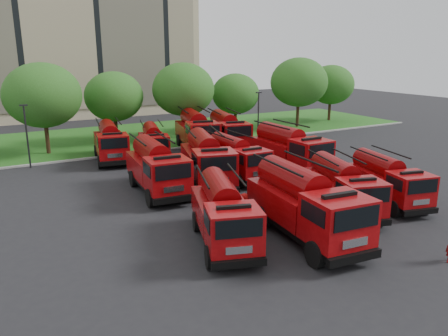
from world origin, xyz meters
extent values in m
plane|color=black|center=(0.00, 0.00, 0.00)|extent=(140.00, 140.00, 0.00)
cube|color=#175216|center=(0.00, 26.00, 0.06)|extent=(70.00, 16.00, 0.12)
cube|color=gray|center=(0.00, 17.90, 0.07)|extent=(70.00, 0.30, 0.14)
cube|color=#C1B18F|center=(2.00, 48.00, 12.50)|extent=(30.00, 14.00, 25.00)
cube|color=black|center=(2.00, 40.90, 12.50)|extent=(28.00, 0.15, 22.00)
cylinder|color=#382314|center=(-8.00, 21.50, 1.40)|extent=(0.36, 0.36, 2.80)
ellipsoid|color=#204914|center=(-8.00, 21.50, 5.36)|extent=(6.72, 6.72, 5.71)
cylinder|color=#382314|center=(-1.00, 24.00, 1.22)|extent=(0.36, 0.36, 2.45)
ellipsoid|color=#204914|center=(-1.00, 24.00, 4.69)|extent=(5.88, 5.88, 5.00)
cylinder|color=#382314|center=(6.00, 22.50, 1.36)|extent=(0.36, 0.36, 2.73)
ellipsoid|color=#204914|center=(6.00, 22.50, 5.23)|extent=(6.55, 6.55, 5.57)
cylinder|color=#382314|center=(13.00, 23.50, 1.14)|extent=(0.36, 0.36, 2.27)
ellipsoid|color=#204914|center=(13.00, 23.50, 4.36)|extent=(5.46, 5.46, 4.64)
cylinder|color=#382314|center=(21.00, 22.00, 1.43)|extent=(0.36, 0.36, 2.87)
ellipsoid|color=#204914|center=(21.00, 22.00, 5.49)|extent=(6.89, 6.89, 5.85)
cylinder|color=#382314|center=(28.00, 24.00, 1.26)|extent=(0.36, 0.36, 2.52)
ellipsoid|color=#204914|center=(28.00, 24.00, 4.82)|extent=(6.05, 6.05, 5.14)
cylinder|color=black|center=(-10.00, 17.20, 2.50)|extent=(0.14, 0.14, 5.00)
cube|color=black|center=(-10.00, 17.20, 5.05)|extent=(0.60, 0.25, 0.12)
cylinder|color=black|center=(12.00, 17.20, 2.50)|extent=(0.14, 0.14, 5.00)
cube|color=black|center=(12.00, 17.20, 5.05)|extent=(0.60, 0.25, 0.12)
cube|color=black|center=(-3.33, -2.87, 0.62)|extent=(4.13, 7.00, 0.28)
cube|color=black|center=(-4.38, -6.07, 0.57)|extent=(2.33, 0.96, 0.33)
cube|color=maroon|center=(-4.04, -5.03, 1.69)|extent=(2.86, 2.71, 1.85)
cube|color=black|center=(-4.37, -6.05, 2.11)|extent=(1.91, 0.66, 0.81)
cube|color=maroon|center=(-3.01, -1.87, 1.38)|extent=(3.56, 4.87, 1.23)
cylinder|color=#620204|center=(-3.01, -1.87, 2.39)|extent=(2.59, 4.23, 1.42)
cylinder|color=black|center=(-5.14, -4.88, 0.52)|extent=(0.64, 1.10, 1.04)
cylinder|color=black|center=(-3.06, -5.55, 0.52)|extent=(0.64, 1.10, 1.04)
cylinder|color=black|center=(-3.84, -0.90, 0.52)|extent=(0.64, 1.10, 1.04)
cylinder|color=black|center=(-1.77, -1.58, 0.52)|extent=(0.64, 1.10, 1.04)
cube|color=black|center=(0.46, -4.32, 0.71)|extent=(3.27, 7.84, 0.33)
cube|color=black|center=(0.07, -8.17, 0.65)|extent=(2.74, 0.55, 0.38)
cube|color=maroon|center=(0.20, -6.92, 1.93)|extent=(2.90, 2.66, 2.13)
cube|color=black|center=(0.07, -8.13, 2.42)|extent=(2.28, 0.29, 0.93)
cube|color=maroon|center=(0.58, -3.12, 1.58)|extent=(3.16, 5.26, 1.42)
cylinder|color=#620204|center=(0.58, -3.12, 2.74)|extent=(2.09, 4.72, 1.63)
cylinder|color=black|center=(-1.07, -7.01, 0.60)|extent=(0.50, 1.23, 1.20)
cylinder|color=black|center=(1.42, -7.26, 0.60)|extent=(0.50, 1.23, 1.20)
cylinder|color=black|center=(-0.59, -2.24, 0.60)|extent=(0.50, 1.23, 1.20)
cylinder|color=black|center=(1.91, -2.49, 0.60)|extent=(0.50, 1.23, 1.20)
cube|color=black|center=(4.74, -2.48, 0.60)|extent=(3.92, 6.82, 0.28)
cube|color=black|center=(3.79, -5.62, 0.56)|extent=(2.28, 0.89, 0.32)
cube|color=maroon|center=(4.10, -4.61, 1.64)|extent=(2.76, 2.61, 1.80)
cube|color=black|center=(3.80, -5.60, 2.06)|extent=(1.87, 0.61, 0.79)
cube|color=maroon|center=(5.04, -1.51, 1.34)|extent=(3.41, 4.73, 1.20)
cylinder|color=#620204|center=(5.04, -1.51, 2.33)|extent=(2.46, 4.12, 1.39)
cylinder|color=black|center=(3.03, -4.47, 0.51)|extent=(0.61, 1.07, 1.02)
cylinder|color=black|center=(5.06, -5.09, 0.51)|extent=(0.61, 1.07, 1.02)
cylinder|color=black|center=(4.21, -0.58, 0.51)|extent=(0.61, 1.07, 1.02)
cylinder|color=black|center=(6.25, -1.20, 0.51)|extent=(0.61, 1.07, 1.02)
cube|color=black|center=(8.30, -2.64, 0.58)|extent=(3.45, 6.55, 0.27)
cube|color=black|center=(7.56, -5.72, 0.54)|extent=(2.22, 0.73, 0.31)
cube|color=maroon|center=(7.80, -4.72, 1.58)|extent=(2.58, 2.42, 1.74)
cube|color=black|center=(7.57, -5.70, 1.99)|extent=(1.83, 0.48, 0.76)
cube|color=maroon|center=(8.53, -1.69, 1.29)|extent=(3.08, 4.50, 1.16)
cylinder|color=#620204|center=(8.53, -1.69, 2.24)|extent=(2.17, 3.96, 1.34)
cylinder|color=black|center=(6.76, -4.66, 0.49)|extent=(0.53, 1.03, 0.98)
cylinder|color=black|center=(8.76, -5.14, 0.49)|extent=(0.53, 1.03, 0.98)
cylinder|color=black|center=(7.67, -0.84, 0.49)|extent=(0.53, 1.03, 0.98)
cylinder|color=black|center=(9.67, -1.32, 0.49)|extent=(0.53, 1.03, 0.98)
cube|color=black|center=(-3.28, 6.28, 0.67)|extent=(3.01, 7.44, 0.31)
cube|color=black|center=(-3.61, 2.62, 0.62)|extent=(2.60, 0.48, 0.36)
cube|color=maroon|center=(-3.50, 3.80, 1.84)|extent=(2.73, 2.49, 2.02)
cube|color=black|center=(-3.60, 2.65, 2.31)|extent=(2.17, 0.24, 0.88)
cube|color=maroon|center=(-3.19, 7.42, 1.50)|extent=(2.95, 4.97, 1.35)
cylinder|color=#620204|center=(-3.19, 7.42, 2.61)|extent=(1.93, 4.47, 1.56)
cylinder|color=black|center=(-4.71, 3.70, 0.57)|extent=(0.46, 1.17, 1.14)
cylinder|color=black|center=(-2.33, 3.49, 0.57)|extent=(0.46, 1.17, 1.14)
cylinder|color=black|center=(-4.31, 8.25, 0.57)|extent=(0.46, 1.17, 1.14)
cylinder|color=black|center=(-1.93, 8.04, 0.57)|extent=(0.46, 1.17, 1.14)
cube|color=black|center=(0.46, 6.34, 0.70)|extent=(4.39, 7.90, 0.32)
cube|color=black|center=(-0.56, 2.67, 0.64)|extent=(2.66, 0.98, 0.38)
cube|color=maroon|center=(-0.23, 3.86, 1.90)|extent=(3.17, 2.98, 2.09)
cube|color=black|center=(-0.55, 2.70, 2.39)|extent=(2.18, 0.66, 0.91)
cube|color=maroon|center=(0.78, 7.47, 1.56)|extent=(3.86, 5.46, 1.39)
cylinder|color=#620204|center=(0.78, 7.47, 2.70)|extent=(2.76, 4.77, 1.61)
cylinder|color=black|center=(-1.48, 3.98, 0.59)|extent=(0.68, 1.24, 1.18)
cylinder|color=black|center=(0.90, 3.32, 0.59)|extent=(0.68, 1.24, 1.18)
cylinder|color=black|center=(-0.21, 8.53, 0.59)|extent=(0.68, 1.24, 1.18)
cylinder|color=black|center=(2.17, 7.87, 0.59)|extent=(0.68, 1.24, 1.18)
cube|color=black|center=(3.08, 6.72, 0.60)|extent=(2.18, 6.49, 0.28)
cube|color=black|center=(3.05, 3.44, 0.55)|extent=(2.31, 0.25, 0.32)
cube|color=maroon|center=(3.06, 4.50, 1.64)|extent=(2.28, 2.05, 1.80)
cube|color=black|center=(3.05, 3.46, 2.06)|extent=(1.94, 0.06, 0.79)
cube|color=maroon|center=(3.09, 7.73, 1.34)|extent=(2.30, 4.27, 1.20)
cylinder|color=#620204|center=(3.09, 7.73, 2.32)|extent=(1.42, 3.89, 1.39)
cylinder|color=black|center=(1.99, 4.32, 0.51)|extent=(0.33, 1.02, 1.02)
cylinder|color=black|center=(4.12, 4.30, 0.51)|extent=(0.33, 1.02, 1.02)
cylinder|color=black|center=(2.03, 8.39, 0.51)|extent=(0.33, 1.02, 1.02)
cylinder|color=black|center=(4.15, 8.37, 0.51)|extent=(0.33, 1.02, 1.02)
cube|color=black|center=(7.70, 6.35, 0.69)|extent=(2.49, 7.44, 0.32)
cube|color=black|center=(7.72, 2.59, 0.64)|extent=(2.65, 0.28, 0.37)
cube|color=maroon|center=(7.71, 3.81, 1.88)|extent=(2.61, 2.35, 2.07)
cube|color=black|center=(7.72, 2.62, 2.36)|extent=(2.23, 0.07, 0.90)
cube|color=maroon|center=(7.69, 7.52, 1.54)|extent=(2.63, 4.89, 1.38)
cylinder|color=#620204|center=(7.69, 7.52, 2.66)|extent=(1.62, 4.46, 1.59)
cylinder|color=black|center=(6.50, 3.59, 0.58)|extent=(0.38, 1.17, 1.17)
cylinder|color=black|center=(8.93, 3.60, 0.58)|extent=(0.38, 1.17, 1.17)
cylinder|color=black|center=(6.47, 8.25, 0.58)|extent=(0.38, 1.17, 1.17)
cylinder|color=black|center=(8.90, 8.27, 0.58)|extent=(0.38, 1.17, 1.17)
cube|color=black|center=(-3.60, 16.49, 0.63)|extent=(3.34, 7.07, 0.29)
cube|color=black|center=(-4.17, 13.09, 0.58)|extent=(2.43, 0.64, 0.34)
cube|color=maroon|center=(-3.99, 14.19, 1.72)|extent=(2.70, 2.50, 1.89)
cube|color=black|center=(-4.17, 13.12, 2.16)|extent=(2.02, 0.39, 0.83)
cube|color=maroon|center=(-3.42, 17.54, 1.41)|extent=(3.09, 4.80, 1.26)
cylinder|color=#620204|center=(-3.42, 17.54, 2.44)|extent=(2.12, 4.26, 1.46)
cylinder|color=black|center=(-5.12, 14.19, 0.53)|extent=(0.51, 1.11, 1.07)
cylinder|color=black|center=(-2.92, 13.81, 0.53)|extent=(0.51, 1.11, 1.07)
cylinder|color=black|center=(-4.41, 18.40, 0.53)|extent=(0.51, 1.11, 1.07)
cylinder|color=black|center=(-2.20, 18.03, 0.53)|extent=(0.51, 1.11, 1.07)
cube|color=black|center=(-0.21, 15.27, 0.58)|extent=(3.56, 6.55, 0.27)
cube|color=black|center=(-1.01, 12.21, 0.53)|extent=(2.21, 0.78, 0.31)
cube|color=maroon|center=(-0.75, 13.20, 1.58)|extent=(2.61, 2.45, 1.74)
cube|color=black|center=(-1.00, 12.24, 1.98)|extent=(1.82, 0.52, 0.76)
cube|color=maroon|center=(0.04, 16.22, 1.29)|extent=(3.15, 4.52, 1.16)
cylinder|color=#620204|center=(0.04, 16.22, 2.24)|extent=(2.24, 3.96, 1.34)
cylinder|color=black|center=(-1.79, 13.29, 0.49)|extent=(0.55, 1.03, 0.98)
cylinder|color=black|center=(0.20, 12.77, 0.49)|extent=(0.55, 1.03, 0.98)
cylinder|color=black|center=(-0.80, 17.08, 0.49)|extent=(0.55, 1.03, 0.98)
cylinder|color=black|center=(1.19, 16.56, 0.49)|extent=(0.55, 1.03, 0.98)
cube|color=black|center=(4.58, 16.54, 0.72)|extent=(4.22, 8.15, 0.33)
cube|color=black|center=(3.71, 12.69, 0.67)|extent=(2.77, 0.89, 0.39)
cube|color=maroon|center=(3.99, 13.94, 1.97)|extent=(3.20, 2.99, 2.17)
cube|color=black|center=(3.71, 12.72, 2.47)|extent=(2.29, 0.57, 0.94)
cube|color=maroon|center=(4.85, 17.73, 1.61)|extent=(3.79, 5.59, 1.44)
cylinder|color=#620204|center=(4.85, 17.73, 2.79)|extent=(2.66, 4.92, 1.67)
cylinder|color=black|center=(2.69, 14.00, 0.61)|extent=(0.65, 1.28, 1.22)
cylinder|color=black|center=(5.19, 13.44, 0.61)|extent=(0.65, 1.28, 1.22)
cylinder|color=black|center=(3.78, 18.77, 0.61)|extent=(0.65, 1.28, 1.22)
cylinder|color=black|center=(6.27, 18.20, 0.61)|extent=(0.65, 1.28, 1.22)
cube|color=black|center=(7.40, 15.65, 0.68)|extent=(3.95, 7.70, 0.31)
cube|color=black|center=(6.60, 12.02, 0.63)|extent=(2.62, 0.82, 0.37)
cube|color=maroon|center=(6.86, 13.19, 1.86)|extent=(3.01, 2.81, 2.05)
cube|color=black|center=(6.60, 12.05, 2.34)|extent=(2.16, 0.53, 0.89)
cube|color=maroon|center=(7.65, 16.78, 1.52)|extent=(3.55, 5.27, 1.36)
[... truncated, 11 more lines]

